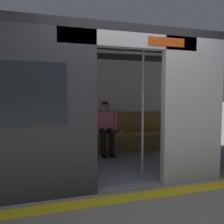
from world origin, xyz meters
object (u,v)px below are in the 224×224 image
bench_seat (98,138)px  grab_pole_far (143,110)px  person_seated (106,124)px  handbag (85,129)px  grab_pole_door (94,112)px  train_car (105,86)px  book (121,131)px

bench_seat → grab_pole_far: grab_pole_far is taller
person_seated → handbag: 0.49m
bench_seat → grab_pole_far: bearing=106.7°
bench_seat → grab_pole_door: grab_pole_door is taller
train_car → grab_pole_door: (0.37, 0.70, -0.43)m
book → grab_pole_far: size_ratio=0.10×
bench_seat → book: 0.58m
train_car → book: 1.56m
train_car → bench_seat: 1.48m
person_seated → grab_pole_far: bearing=101.0°
person_seated → grab_pole_far: grab_pole_far is taller
grab_pole_door → grab_pole_far: bearing=-170.6°
handbag → grab_pole_door: bearing=84.6°
person_seated → handbag: size_ratio=4.59×
handbag → book: bearing=178.8°
book → person_seated: bearing=8.4°
handbag → person_seated: bearing=164.3°
handbag → book: 0.85m
bench_seat → handbag: bearing=-14.8°
bench_seat → person_seated: size_ratio=2.80×
bench_seat → book: size_ratio=15.15×
bench_seat → grab_pole_far: (-0.44, 1.48, 0.73)m
bench_seat → person_seated: person_seated is taller
person_seated → grab_pole_door: grab_pole_door is taller
grab_pole_far → train_car: bearing=-47.1°
person_seated → book: person_seated is taller
grab_pole_far → grab_pole_door: bearing=9.4°
book → grab_pole_door: bearing=52.3°
grab_pole_door → grab_pole_far: size_ratio=1.00×
handbag → grab_pole_door: size_ratio=0.12×
person_seated → book: 0.46m
handbag → grab_pole_door: grab_pole_door is taller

